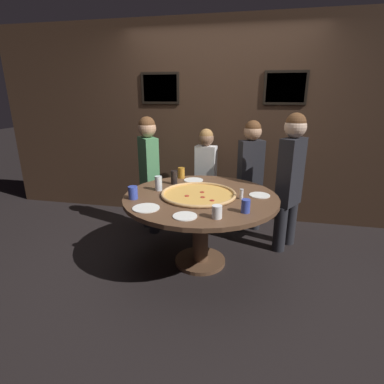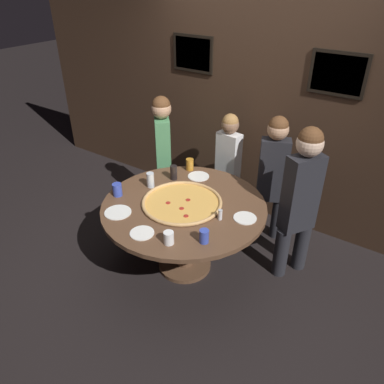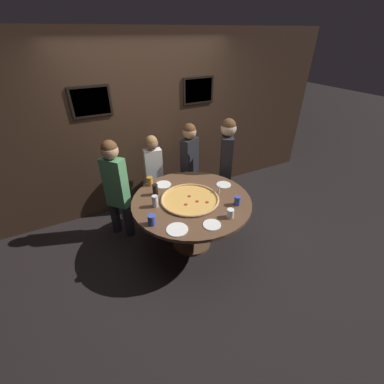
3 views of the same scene
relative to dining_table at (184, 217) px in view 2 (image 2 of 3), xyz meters
name	(u,v)px [view 2 (image 2 of 3)]	position (x,y,z in m)	size (l,w,h in m)	color
ground_plane	(185,265)	(0.00, 0.00, -0.60)	(24.00, 24.00, 0.00)	black
back_wall	(256,104)	(0.00, 1.35, 0.70)	(6.40, 0.08, 2.60)	#3D281C
dining_table	(184,217)	(0.00, 0.00, 0.00)	(1.50, 1.50, 0.74)	brown
giant_pizza	(182,203)	(-0.02, 0.00, 0.15)	(0.74, 0.74, 0.03)	#E5A84C
drink_cup_front_edge	(169,238)	(0.23, -0.52, 0.19)	(0.08, 0.08, 0.11)	white
drink_cup_near_left	(190,164)	(-0.34, 0.58, 0.20)	(0.08, 0.08, 0.12)	#BC7A23
drink_cup_near_right	(204,236)	(0.44, -0.35, 0.20)	(0.08, 0.08, 0.11)	#384CB7
drink_cup_by_shaker	(117,190)	(-0.60, -0.23, 0.20)	(0.09, 0.09, 0.12)	#384CB7
drink_cup_far_left	(174,173)	(-0.36, 0.32, 0.21)	(0.07, 0.07, 0.15)	black
drink_cup_centre_back	(150,180)	(-0.45, 0.07, 0.21)	(0.07, 0.07, 0.15)	silver
white_plate_beside_cup	(198,176)	(-0.18, 0.50, 0.14)	(0.22, 0.22, 0.01)	white
white_plate_right_side	(245,218)	(0.56, 0.12, 0.14)	(0.20, 0.20, 0.01)	white
white_plate_near_front	(118,212)	(-0.40, -0.44, 0.14)	(0.24, 0.24, 0.01)	white
white_plate_left_side	(142,233)	(-0.03, -0.54, 0.14)	(0.20, 0.20, 0.01)	white
condiment_shaker	(220,215)	(0.39, -0.02, 0.19)	(0.04, 0.04, 0.10)	silver
diner_side_right	(228,161)	(-0.12, 1.02, 0.12)	(0.33, 0.19, 1.27)	#232328
diner_side_left	(273,173)	(0.45, 0.93, 0.19)	(0.37, 0.26, 1.39)	#232328
diner_centre_back	(163,150)	(-0.77, 0.68, 0.21)	(0.33, 0.35, 1.43)	#232328
diner_far_left	(300,197)	(0.87, 0.54, 0.25)	(0.31, 0.39, 1.50)	#232328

